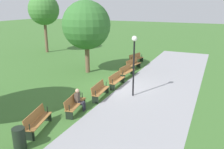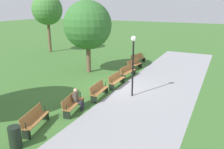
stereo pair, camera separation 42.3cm
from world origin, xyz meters
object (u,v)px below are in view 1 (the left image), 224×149
object	(u,v)px
bench_5	(75,103)
bench_6	(37,120)
bench_4	(100,90)
tree_1	(44,10)
tree_2	(86,25)
bench_0	(136,58)
bench_3	(116,80)
lamp_post	(134,54)
bench_1	(133,64)
person_seated	(79,99)
bench_2	(127,71)
trash_bin	(19,139)

from	to	relation	value
bench_5	bench_6	world-z (taller)	same
bench_6	bench_4	bearing A→B (deg)	154.83
tree_1	tree_2	size ratio (longest dim) A/B	1.14
bench_0	bench_5	bearing A→B (deg)	17.64
bench_0	bench_4	distance (m)	9.07
bench_0	bench_3	distance (m)	6.82
bench_0	lamp_post	size ratio (longest dim) A/B	0.51
bench_1	bench_5	xyz separation A→B (m)	(9.07, 0.00, 0.00)
tree_2	bench_4	bearing A→B (deg)	37.65
bench_0	bench_4	xyz separation A→B (m)	(9.04, 0.79, 0.00)
person_seated	bench_1	bearing A→B (deg)	170.53
bench_0	bench_6	xyz separation A→B (m)	(13.52, 0.00, 0.00)
bench_5	tree_1	world-z (taller)	tree_1
bench_0	bench_4	size ratio (longest dim) A/B	1.01
tree_1	tree_2	world-z (taller)	tree_1
bench_0	bench_1	world-z (taller)	same
bench_4	bench_2	bearing A→B (deg)	174.95
tree_1	lamp_post	size ratio (longest dim) A/B	1.78
tree_1	tree_2	distance (m)	10.12
bench_2	bench_3	bearing A→B (deg)	7.55
trash_bin	bench_6	bearing A→B (deg)	-165.34
bench_3	lamp_post	xyz separation A→B (m)	(1.14, 1.61, 2.12)
bench_3	bench_6	xyz separation A→B (m)	(6.76, -0.89, 0.00)
bench_3	bench_6	size ratio (longest dim) A/B	0.97
lamp_post	trash_bin	bearing A→B (deg)	-16.79
lamp_post	trash_bin	distance (m)	7.67
bench_1	lamp_post	xyz separation A→B (m)	(5.67, 2.01, 2.12)
bench_0	bench_3	world-z (taller)	same
bench_2	bench_0	bearing A→B (deg)	-164.92
bench_1	bench_2	xyz separation A→B (m)	(2.26, 0.30, 0.00)
bench_3	trash_bin	xyz separation A→B (m)	(8.19, -0.52, -0.02)
bench_2	trash_bin	size ratio (longest dim) A/B	2.02
tree_2	person_seated	bearing A→B (deg)	26.70
bench_4	lamp_post	bearing A→B (deg)	118.69
bench_5	tree_1	distance (m)	17.32
bench_3	tree_2	bearing A→B (deg)	-121.63
bench_1	bench_3	world-z (taller)	same
bench_3	bench_4	world-z (taller)	same
bench_1	trash_bin	distance (m)	12.72
person_seated	tree_2	distance (m)	7.87
trash_bin	bench_3	bearing A→B (deg)	176.37
person_seated	trash_bin	bearing A→B (deg)	-13.23
bench_2	tree_2	bearing A→B (deg)	-83.31
lamp_post	tree_1	bearing A→B (deg)	-122.07
bench_1	bench_5	bearing A→B (deg)	10.09
tree_2	bench_0	bearing A→B (deg)	150.02
bench_0	bench_2	size ratio (longest dim) A/B	1.01
tree_2	lamp_post	size ratio (longest dim) A/B	1.56
tree_1	lamp_post	world-z (taller)	tree_1
lamp_post	trash_bin	world-z (taller)	lamp_post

